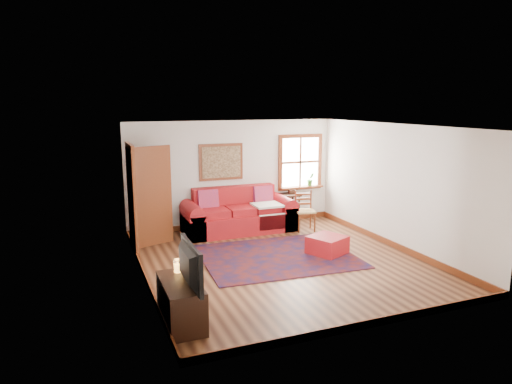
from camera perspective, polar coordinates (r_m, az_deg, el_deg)
name	(u,v)px	position (r m, az deg, el deg)	size (l,w,h in m)	color
ground	(281,261)	(8.58, 3.17, -8.66)	(5.50, 5.50, 0.00)	#3B1D10
room_envelope	(282,174)	(8.19, 3.25, 2.31)	(5.04, 5.54, 2.52)	silver
window	(302,168)	(11.40, 5.72, 3.06)	(1.18, 0.20, 1.38)	white
doorway	(144,196)	(9.37, -13.81, -0.49)	(0.89, 1.08, 2.14)	black
framed_artwork	(221,162)	(10.60, -4.37, 3.76)	(1.05, 0.07, 0.85)	brown
persian_rug	(278,256)	(8.83, 2.71, -8.01)	(2.86, 2.28, 0.02)	#52130B
red_leather_sofa	(239,217)	(10.48, -2.20, -3.10)	(2.53, 1.04, 0.99)	#A2151A
red_ottoman	(327,245)	(9.03, 8.90, -6.57)	(0.62, 0.62, 0.36)	#A2151A
side_table	(287,199)	(11.17, 3.90, -0.88)	(0.59, 0.44, 0.71)	black
ladder_back_chair	(304,209)	(10.55, 6.08, -2.14)	(0.50, 0.49, 0.91)	tan
media_cabinet	(181,302)	(6.32, -9.37, -13.45)	(0.47, 1.05, 0.58)	black
television	(184,265)	(5.96, -9.01, -9.03)	(0.99, 0.13, 0.57)	black
candle_hurricane	(178,266)	(6.53, -9.74, -9.11)	(0.12, 0.12, 0.18)	silver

